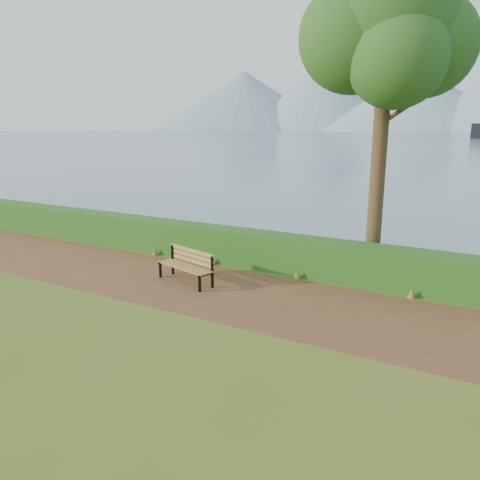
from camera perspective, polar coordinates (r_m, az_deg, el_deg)
The scene contains 5 objects.
ground at distance 11.52m, azimuth -4.46°, elevation -6.36°, with size 140.00×140.00×0.00m, color #425C1A.
path at distance 11.76m, azimuth -3.64°, elevation -5.91°, with size 40.00×3.40×0.01m, color #572D1E.
hedge at distance 13.51m, azimuth 1.64°, elevation -1.08°, with size 32.00×0.85×1.00m, color #1B4B15.
bench at distance 12.16m, azimuth -6.38°, elevation -2.88°, with size 1.78×0.92×0.86m.
tree at distance 13.05m, azimuth 17.52°, elevation 23.37°, with size 4.21×3.52×8.43m.
Camera 1 is at (6.07, -8.97, 3.95)m, focal length 35.00 mm.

